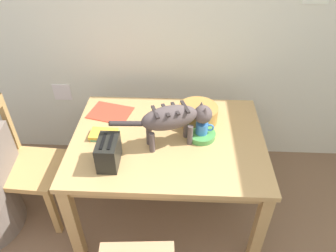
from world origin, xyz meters
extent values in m
cube|color=silver|center=(0.00, 2.03, 1.25)|extent=(4.40, 0.10, 2.50)
cube|color=white|center=(-0.94, 1.97, 0.62)|extent=(0.15, 0.01, 0.15)
cube|color=tan|center=(0.01, 1.27, 0.71)|extent=(1.28, 0.96, 0.03)
cube|color=tan|center=(0.01, 1.27, 0.66)|extent=(1.20, 0.88, 0.07)
cube|color=tan|center=(-0.58, 0.84, 0.35)|extent=(0.07, 0.07, 0.70)
cube|color=tan|center=(0.60, 0.84, 0.35)|extent=(0.07, 0.07, 0.70)
cube|color=tan|center=(-0.58, 1.70, 0.35)|extent=(0.07, 0.07, 0.70)
cube|color=tan|center=(0.60, 1.70, 0.35)|extent=(0.07, 0.07, 0.70)
ellipsoid|color=#514544|center=(0.02, 1.21, 0.94)|extent=(0.38, 0.25, 0.16)
cube|color=#2D2625|center=(-0.06, 1.18, 1.00)|extent=(0.06, 0.13, 0.01)
cube|color=#2D2625|center=(0.00, 1.21, 1.00)|extent=(0.06, 0.13, 0.01)
cube|color=#2D2625|center=(0.06, 1.23, 1.00)|extent=(0.06, 0.13, 0.01)
cube|color=#2D2625|center=(0.12, 1.25, 1.00)|extent=(0.06, 0.13, 0.01)
cylinder|color=#514544|center=(0.13, 1.29, 0.80)|extent=(0.04, 0.04, 0.14)
cylinder|color=#514544|center=(0.15, 1.22, 0.80)|extent=(0.04, 0.04, 0.14)
cylinder|color=#514544|center=(-0.11, 1.21, 0.80)|extent=(0.04, 0.04, 0.14)
cylinder|color=#514544|center=(-0.08, 1.14, 0.80)|extent=(0.04, 0.04, 0.14)
sphere|color=#514544|center=(0.23, 1.29, 0.92)|extent=(0.12, 0.12, 0.12)
cone|color=#514544|center=(0.22, 1.32, 0.97)|extent=(0.04, 0.04, 0.05)
cone|color=#514544|center=(0.24, 1.26, 0.97)|extent=(0.04, 0.04, 0.05)
cylinder|color=#2D2625|center=(-0.23, 1.12, 0.95)|extent=(0.20, 0.10, 0.08)
cylinder|color=#499646|center=(0.23, 1.29, 0.75)|extent=(0.19, 0.19, 0.04)
cylinder|color=#3578C8|center=(0.23, 1.29, 0.81)|extent=(0.08, 0.08, 0.08)
torus|color=#3578C8|center=(0.28, 1.29, 0.81)|extent=(0.06, 0.01, 0.06)
cube|color=#E6402B|center=(-0.43, 1.53, 0.73)|extent=(0.34, 0.29, 0.01)
cube|color=#549A60|center=(-0.41, 1.27, 0.74)|extent=(0.19, 0.13, 0.01)
cube|color=gold|center=(-0.42, 1.26, 0.75)|extent=(0.18, 0.13, 0.02)
cylinder|color=#B07F3B|center=(0.21, 1.47, 0.79)|extent=(0.28, 0.28, 0.11)
cylinder|color=#4F391A|center=(0.21, 1.47, 0.79)|extent=(0.23, 0.23, 0.10)
cube|color=black|center=(-0.33, 1.02, 0.82)|extent=(0.12, 0.20, 0.17)
cube|color=black|center=(-0.35, 1.02, 0.90)|extent=(0.02, 0.14, 0.01)
cube|color=black|center=(-0.31, 1.02, 0.90)|extent=(0.02, 0.14, 0.01)
cube|color=tan|center=(-0.97, 1.21, 0.45)|extent=(0.44, 0.44, 0.04)
cube|color=tan|center=(-1.15, 1.41, 0.71)|extent=(0.04, 0.04, 0.48)
cube|color=tan|center=(-0.77, 1.39, 0.21)|extent=(0.04, 0.04, 0.43)
cube|color=tan|center=(-0.79, 1.02, 0.21)|extent=(0.04, 0.04, 0.43)
cube|color=tan|center=(-1.15, 1.41, 0.21)|extent=(0.04, 0.04, 0.43)
cube|color=tan|center=(-1.17, 1.04, 0.21)|extent=(0.04, 0.04, 0.43)
camera|label=1|loc=(0.09, -0.36, 2.11)|focal=34.30mm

